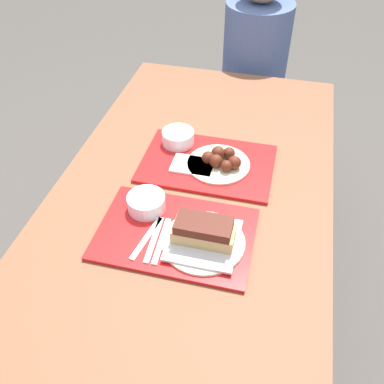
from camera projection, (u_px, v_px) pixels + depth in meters
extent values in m
plane|color=#4C4742|center=(190.00, 322.00, 1.84)|extent=(12.00, 12.00, 0.00)
cube|color=brown|center=(189.00, 204.00, 1.36)|extent=(0.88, 1.74, 0.04)
cylinder|color=brown|center=(155.00, 140.00, 2.23)|extent=(0.07, 0.07, 0.69)
cylinder|color=brown|center=(303.00, 161.00, 2.10)|extent=(0.07, 0.07, 0.69)
cube|color=brown|center=(237.00, 108.00, 2.34)|extent=(0.84, 0.28, 0.04)
cylinder|color=brown|center=(175.00, 132.00, 2.54)|extent=(0.06, 0.06, 0.39)
cylinder|color=brown|center=(298.00, 149.00, 2.42)|extent=(0.06, 0.06, 0.39)
cube|color=red|center=(177.00, 234.00, 1.23)|extent=(0.45, 0.30, 0.01)
cube|color=red|center=(207.00, 164.00, 1.46)|extent=(0.45, 0.30, 0.01)
cylinder|color=silver|center=(146.00, 203.00, 1.28)|extent=(0.11, 0.11, 0.05)
cylinder|color=beige|center=(146.00, 198.00, 1.27)|extent=(0.10, 0.10, 0.01)
cylinder|color=beige|center=(203.00, 242.00, 1.19)|extent=(0.23, 0.23, 0.01)
cube|color=silver|center=(203.00, 240.00, 1.19)|extent=(0.19, 0.19, 0.01)
cube|color=tan|center=(204.00, 234.00, 1.17)|extent=(0.17, 0.08, 0.04)
cube|color=#4C1E14|center=(204.00, 225.00, 1.15)|extent=(0.15, 0.08, 0.03)
cube|color=white|center=(154.00, 239.00, 1.20)|extent=(0.02, 0.17, 0.00)
cube|color=white|center=(162.00, 241.00, 1.20)|extent=(0.02, 0.17, 0.00)
cube|color=white|center=(147.00, 238.00, 1.21)|extent=(0.05, 0.17, 0.00)
cube|color=teal|center=(191.00, 217.00, 1.27)|extent=(0.04, 0.03, 0.01)
cylinder|color=silver|center=(178.00, 137.00, 1.53)|extent=(0.11, 0.11, 0.05)
cylinder|color=beige|center=(178.00, 133.00, 1.51)|extent=(0.10, 0.10, 0.01)
cylinder|color=beige|center=(218.00, 164.00, 1.45)|extent=(0.21, 0.21, 0.01)
sphere|color=#562314|center=(234.00, 163.00, 1.41)|extent=(0.04, 0.04, 0.04)
sphere|color=#562314|center=(229.00, 153.00, 1.45)|extent=(0.04, 0.04, 0.04)
sphere|color=#562314|center=(218.00, 153.00, 1.45)|extent=(0.05, 0.05, 0.05)
sphere|color=#562314|center=(208.00, 157.00, 1.43)|extent=(0.04, 0.04, 0.04)
sphere|color=#562314|center=(216.00, 161.00, 1.42)|extent=(0.04, 0.04, 0.04)
sphere|color=#562314|center=(226.00, 166.00, 1.40)|extent=(0.04, 0.04, 0.04)
cube|color=white|center=(193.00, 165.00, 1.44)|extent=(0.14, 0.10, 0.01)
cylinder|color=#4C6093|center=(255.00, 59.00, 2.13)|extent=(0.32, 0.32, 0.55)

